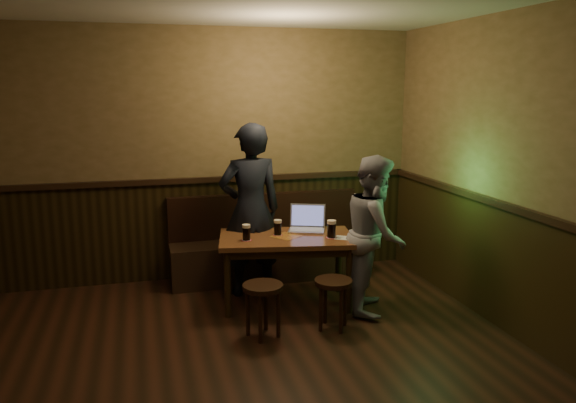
{
  "coord_description": "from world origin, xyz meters",
  "views": [
    {
      "loc": [
        -0.64,
        -3.28,
        2.15
      ],
      "look_at": [
        0.73,
        1.81,
        1.07
      ],
      "focal_mm": 35.0,
      "sensor_mm": 36.0,
      "label": 1
    }
  ],
  "objects_px": {
    "pub_table": "(286,245)",
    "pint_left": "(246,232)",
    "bench": "(268,251)",
    "laptop": "(307,224)",
    "person_grey": "(376,234)",
    "stool_left": "(263,295)",
    "pint_right": "(331,229)",
    "pint_mid": "(278,227)",
    "person_suit": "(250,210)",
    "stool_right": "(333,290)"
  },
  "relations": [
    {
      "from": "pint_left",
      "to": "person_grey",
      "type": "distance_m",
      "value": 1.25
    },
    {
      "from": "stool_left",
      "to": "pint_left",
      "type": "bearing_deg",
      "value": 91.34
    },
    {
      "from": "pint_right",
      "to": "bench",
      "type": "bearing_deg",
      "value": 112.32
    },
    {
      "from": "stool_left",
      "to": "pint_left",
      "type": "distance_m",
      "value": 0.76
    },
    {
      "from": "pint_right",
      "to": "laptop",
      "type": "xyz_separation_m",
      "value": [
        -0.14,
        0.35,
        -0.02
      ]
    },
    {
      "from": "stool_right",
      "to": "person_grey",
      "type": "bearing_deg",
      "value": 31.67
    },
    {
      "from": "person_grey",
      "to": "stool_right",
      "type": "bearing_deg",
      "value": 147.08
    },
    {
      "from": "laptop",
      "to": "person_grey",
      "type": "height_order",
      "value": "person_grey"
    },
    {
      "from": "stool_right",
      "to": "person_grey",
      "type": "relative_size",
      "value": 0.3
    },
    {
      "from": "pint_mid",
      "to": "pint_right",
      "type": "bearing_deg",
      "value": -25.78
    },
    {
      "from": "bench",
      "to": "pint_left",
      "type": "xyz_separation_m",
      "value": [
        -0.41,
        -0.88,
        0.47
      ]
    },
    {
      "from": "bench",
      "to": "stool_left",
      "type": "relative_size",
      "value": 4.6
    },
    {
      "from": "bench",
      "to": "person_grey",
      "type": "relative_size",
      "value": 1.44
    },
    {
      "from": "stool_left",
      "to": "person_grey",
      "type": "relative_size",
      "value": 0.31
    },
    {
      "from": "stool_left",
      "to": "pint_mid",
      "type": "xyz_separation_m",
      "value": [
        0.32,
        0.75,
        0.4
      ]
    },
    {
      "from": "bench",
      "to": "stool_right",
      "type": "height_order",
      "value": "bench"
    },
    {
      "from": "pint_mid",
      "to": "pint_right",
      "type": "xyz_separation_m",
      "value": [
        0.48,
        -0.23,
        0.01
      ]
    },
    {
      "from": "stool_left",
      "to": "pint_right",
      "type": "bearing_deg",
      "value": 32.84
    },
    {
      "from": "laptop",
      "to": "person_grey",
      "type": "xyz_separation_m",
      "value": [
        0.53,
        -0.54,
        -0.01
      ]
    },
    {
      "from": "pub_table",
      "to": "person_grey",
      "type": "relative_size",
      "value": 0.93
    },
    {
      "from": "bench",
      "to": "person_grey",
      "type": "bearing_deg",
      "value": -56.18
    },
    {
      "from": "pub_table",
      "to": "laptop",
      "type": "distance_m",
      "value": 0.36
    },
    {
      "from": "pub_table",
      "to": "pint_left",
      "type": "distance_m",
      "value": 0.45
    },
    {
      "from": "bench",
      "to": "pint_right",
      "type": "height_order",
      "value": "bench"
    },
    {
      "from": "bench",
      "to": "pub_table",
      "type": "bearing_deg",
      "value": -90.0
    },
    {
      "from": "pub_table",
      "to": "pint_left",
      "type": "xyz_separation_m",
      "value": [
        -0.41,
        -0.05,
        0.17
      ]
    },
    {
      "from": "stool_left",
      "to": "pint_left",
      "type": "height_order",
      "value": "pint_left"
    },
    {
      "from": "stool_right",
      "to": "person_suit",
      "type": "height_order",
      "value": "person_suit"
    },
    {
      "from": "pub_table",
      "to": "pint_mid",
      "type": "xyz_separation_m",
      "value": [
        -0.07,
        0.06,
        0.17
      ]
    },
    {
      "from": "pub_table",
      "to": "pint_right",
      "type": "relative_size",
      "value": 8.01
    },
    {
      "from": "pint_left",
      "to": "person_suit",
      "type": "bearing_deg",
      "value": 73.63
    },
    {
      "from": "bench",
      "to": "pint_mid",
      "type": "xyz_separation_m",
      "value": [
        -0.07,
        -0.77,
        0.47
      ]
    },
    {
      "from": "pint_left",
      "to": "pint_mid",
      "type": "relative_size",
      "value": 1.0
    },
    {
      "from": "pint_left",
      "to": "pint_right",
      "type": "distance_m",
      "value": 0.83
    },
    {
      "from": "pint_left",
      "to": "laptop",
      "type": "distance_m",
      "value": 0.72
    },
    {
      "from": "bench",
      "to": "pub_table",
      "type": "height_order",
      "value": "bench"
    },
    {
      "from": "pint_mid",
      "to": "person_suit",
      "type": "relative_size",
      "value": 0.09
    },
    {
      "from": "pint_right",
      "to": "pub_table",
      "type": "bearing_deg",
      "value": 157.76
    },
    {
      "from": "pint_left",
      "to": "person_grey",
      "type": "xyz_separation_m",
      "value": [
        1.21,
        -0.31,
        -0.02
      ]
    },
    {
      "from": "bench",
      "to": "pub_table",
      "type": "relative_size",
      "value": 1.54
    },
    {
      "from": "pint_left",
      "to": "pint_mid",
      "type": "height_order",
      "value": "same"
    },
    {
      "from": "pint_mid",
      "to": "person_grey",
      "type": "relative_size",
      "value": 0.1
    },
    {
      "from": "laptop",
      "to": "person_grey",
      "type": "relative_size",
      "value": 0.29
    },
    {
      "from": "bench",
      "to": "laptop",
      "type": "xyz_separation_m",
      "value": [
        0.27,
        -0.65,
        0.46
      ]
    },
    {
      "from": "pub_table",
      "to": "stool_right",
      "type": "xyz_separation_m",
      "value": [
        0.25,
        -0.69,
        -0.24
      ]
    },
    {
      "from": "pub_table",
      "to": "person_grey",
      "type": "distance_m",
      "value": 0.89
    },
    {
      "from": "pub_table",
      "to": "laptop",
      "type": "xyz_separation_m",
      "value": [
        0.27,
        0.19,
        0.16
      ]
    },
    {
      "from": "person_grey",
      "to": "bench",
      "type": "bearing_deg",
      "value": 59.24
    },
    {
      "from": "pint_mid",
      "to": "person_suit",
      "type": "height_order",
      "value": "person_suit"
    },
    {
      "from": "pub_table",
      "to": "person_grey",
      "type": "xyz_separation_m",
      "value": [
        0.8,
        -0.35,
        0.15
      ]
    }
  ]
}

